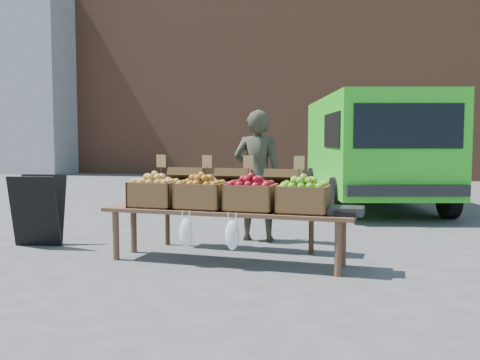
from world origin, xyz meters
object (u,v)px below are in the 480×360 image
(delivery_van, at_px, (373,153))
(weighing_scale, at_px, (346,211))
(crate_green_apples, at_px, (304,199))
(back_table, at_px, (236,206))
(crate_red_apples, at_px, (251,198))
(chalkboard_sign, at_px, (38,210))
(display_bench, at_px, (226,237))
(vendor, at_px, (258,176))
(crate_russet_pears, at_px, (202,196))
(crate_golden_apples, at_px, (155,194))

(delivery_van, distance_m, weighing_scale, 5.32)
(delivery_van, relative_size, crate_green_apples, 9.39)
(delivery_van, bearing_deg, back_table, -122.79)
(back_table, distance_m, crate_red_apples, 0.84)
(crate_green_apples, xyz_separation_m, weighing_scale, (0.43, 0.00, -0.10))
(chalkboard_sign, bearing_deg, display_bench, -17.14)
(vendor, relative_size, back_table, 0.80)
(delivery_van, height_order, weighing_scale, delivery_van)
(delivery_van, distance_m, vendor, 4.15)
(display_bench, distance_m, crate_green_apples, 0.93)
(vendor, distance_m, weighing_scale, 1.86)
(vendor, xyz_separation_m, crate_russet_pears, (-0.25, -1.34, -0.13))
(chalkboard_sign, relative_size, weighing_scale, 2.61)
(crate_green_apples, bearing_deg, crate_russet_pears, 180.00)
(vendor, height_order, chalkboard_sign, vendor)
(crate_golden_apples, bearing_deg, delivery_van, 69.16)
(crate_red_apples, bearing_deg, display_bench, 180.00)
(delivery_van, distance_m, crate_green_apples, 5.32)
(chalkboard_sign, xyz_separation_m, crate_green_apples, (3.34, -0.21, 0.27))
(delivery_van, bearing_deg, chalkboard_sign, -142.92)
(chalkboard_sign, relative_size, crate_red_apples, 1.77)
(crate_golden_apples, relative_size, weighing_scale, 1.47)
(vendor, bearing_deg, display_bench, 86.89)
(display_bench, height_order, crate_green_apples, crate_green_apples)
(crate_red_apples, bearing_deg, vendor, 102.52)
(vendor, xyz_separation_m, display_bench, (0.02, -1.34, -0.56))
(crate_golden_apples, relative_size, crate_green_apples, 1.00)
(crate_red_apples, distance_m, crate_green_apples, 0.55)
(delivery_van, bearing_deg, crate_red_apples, -116.69)
(display_bench, bearing_deg, back_table, 98.97)
(delivery_van, height_order, back_table, delivery_van)
(delivery_van, xyz_separation_m, crate_green_apples, (-0.37, -5.30, -0.34))
(back_table, bearing_deg, weighing_scale, -27.83)
(display_bench, bearing_deg, crate_golden_apples, 180.00)
(back_table, xyz_separation_m, crate_red_apples, (0.39, -0.72, 0.19))
(display_bench, height_order, crate_golden_apples, crate_golden_apples)
(vendor, xyz_separation_m, chalkboard_sign, (-2.49, -1.13, -0.40))
(display_bench, bearing_deg, chalkboard_sign, 175.32)
(delivery_van, distance_m, crate_russet_pears, 5.51)
(crate_green_apples, height_order, weighing_scale, crate_green_apples)
(display_bench, relative_size, crate_russet_pears, 5.40)
(vendor, relative_size, chalkboard_sign, 1.90)
(crate_red_apples, bearing_deg, delivery_van, 80.18)
(crate_russet_pears, bearing_deg, display_bench, 0.00)
(chalkboard_sign, height_order, crate_green_apples, chalkboard_sign)
(crate_red_apples, bearing_deg, weighing_scale, 0.00)
(crate_golden_apples, height_order, crate_russet_pears, same)
(delivery_van, height_order, crate_green_apples, delivery_van)
(display_bench, distance_m, crate_russet_pears, 0.51)
(delivery_van, height_order, crate_red_apples, delivery_van)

